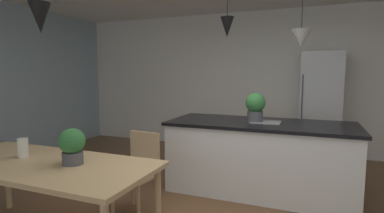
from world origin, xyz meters
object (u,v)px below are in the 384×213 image
object	(u,v)px
dining_table	(42,169)
refrigerator	(320,107)
chair_far_right	(138,170)
vase_on_dining_table	(23,148)
potted_plant_on_table	(72,145)
potted_plant_on_island	(255,106)
kitchen_island	(259,156)

from	to	relation	value
dining_table	refrigerator	world-z (taller)	refrigerator
chair_far_right	vase_on_dining_table	world-z (taller)	vase_on_dining_table
chair_far_right	refrigerator	distance (m)	3.43
potted_plant_on_table	vase_on_dining_table	size ratio (longest dim) A/B	1.74
refrigerator	vase_on_dining_table	xyz separation A→B (m)	(-2.60, -3.62, -0.11)
dining_table	refrigerator	size ratio (longest dim) A/B	1.10
refrigerator	potted_plant_on_island	bearing A→B (deg)	-114.49
chair_far_right	refrigerator	xyz separation A→B (m)	(1.86, 2.85, 0.46)
potted_plant_on_table	refrigerator	bearing A→B (deg)	60.70
dining_table	potted_plant_on_island	size ratio (longest dim) A/B	5.60
chair_far_right	potted_plant_on_table	xyz separation A→B (m)	(-0.16, -0.76, 0.43)
dining_table	vase_on_dining_table	xyz separation A→B (m)	(-0.27, 0.04, 0.15)
chair_far_right	potted_plant_on_island	size ratio (longest dim) A/B	2.36
dining_table	vase_on_dining_table	size ratio (longest dim) A/B	11.58
potted_plant_on_table	chair_far_right	bearing A→B (deg)	78.04
chair_far_right	kitchen_island	size ratio (longest dim) A/B	0.38
kitchen_island	dining_table	bearing A→B (deg)	-130.07
refrigerator	potted_plant_on_island	size ratio (longest dim) A/B	5.07
dining_table	vase_on_dining_table	distance (m)	0.31
kitchen_island	potted_plant_on_table	distance (m)	2.30
chair_far_right	kitchen_island	world-z (taller)	kitchen_island
dining_table	refrigerator	distance (m)	4.35
potted_plant_on_table	vase_on_dining_table	bearing A→B (deg)	-179.22
vase_on_dining_table	dining_table	bearing A→B (deg)	-8.96
dining_table	potted_plant_on_island	distance (m)	2.48
potted_plant_on_table	dining_table	bearing A→B (deg)	-170.69
dining_table	vase_on_dining_table	world-z (taller)	vase_on_dining_table
chair_far_right	dining_table	bearing A→B (deg)	-119.95
potted_plant_on_table	vase_on_dining_table	world-z (taller)	potted_plant_on_table
potted_plant_on_island	chair_far_right	bearing A→B (deg)	-134.43
dining_table	potted_plant_on_table	bearing A→B (deg)	9.31
dining_table	chair_far_right	size ratio (longest dim) A/B	2.37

